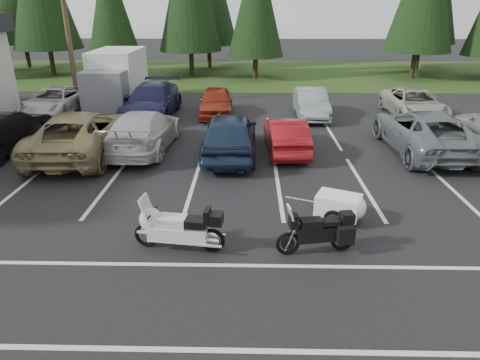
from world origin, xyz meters
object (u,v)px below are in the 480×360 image
car_far_1 (152,101)px  car_far_2 (216,102)px  box_truck (114,78)px  cargo_trailer (338,208)px  car_near_3 (144,130)px  car_far_4 (414,104)px  car_near_4 (230,134)px  car_far_3 (311,103)px  car_near_2 (81,133)px  car_near_5 (286,135)px  touring_motorcycle (178,224)px  adventure_motorcycle (317,228)px  utility_pole (66,16)px  car_near_6 (425,131)px  car_far_0 (55,101)px

car_far_1 → car_far_2: (3.20, 0.34, -0.11)m
box_truck → cargo_trailer: bearing=-54.3°
car_near_3 → cargo_trailer: bearing=140.1°
car_far_1 → car_far_4: size_ratio=1.12×
car_near_4 → car_far_2: (-0.97, 6.24, -0.14)m
car_far_3 → box_truck: bearing=166.3°
car_near_2 → car_far_2: bearing=-129.3°
car_near_3 → car_near_5: car_near_3 is taller
car_far_3 → touring_motorcycle: car_far_3 is taller
adventure_motorcycle → car_far_2: bearing=94.5°
car_near_2 → car_near_5: car_near_2 is taller
utility_pole → car_near_2: (3.24, -8.13, -3.86)m
car_near_6 → car_far_1: (-11.62, 5.22, -0.00)m
box_truck → car_far_3: bearing=-13.9°
box_truck → car_near_5: 12.13m
box_truck → cargo_trailer: (9.92, -13.82, -1.08)m
utility_pole → car_near_5: 13.96m
car_near_2 → car_far_4: size_ratio=1.21×
car_far_0 → adventure_motorcycle: bearing=-46.2°
car_far_1 → car_far_3: (7.99, 0.15, -0.11)m
box_truck → car_far_0: 3.47m
car_far_4 → cargo_trailer: bearing=-118.2°
car_far_4 → adventure_motorcycle: (-6.69, -12.80, -0.06)m
touring_motorcycle → adventure_motorcycle: touring_motorcycle is taller
box_truck → touring_motorcycle: box_truck is taller
box_truck → car_near_4: box_truck is taller
utility_pole → car_far_4: size_ratio=1.81×
car_far_0 → touring_motorcycle: car_far_0 is taller
car_near_5 → cargo_trailer: car_near_5 is taller
box_truck → car_near_6: bearing=-29.3°
utility_pole → car_far_0: utility_pole is taller
car_near_4 → car_far_2: 6.31m
car_near_6 → touring_motorcycle: size_ratio=2.43×
car_near_2 → car_near_5: 7.75m
car_near_3 → touring_motorcycle: car_near_3 is taller
car_near_4 → car_near_5: 2.21m
adventure_motorcycle → car_far_3: bearing=73.5°
car_near_4 → adventure_motorcycle: bearing=108.9°
car_far_4 → cargo_trailer: size_ratio=3.07×
car_far_1 → car_near_3: bearing=-79.3°
car_far_0 → car_far_2: size_ratio=1.19×
car_far_1 → adventure_motorcycle: size_ratio=2.68×
touring_motorcycle → car_near_4: bearing=89.8°
utility_pole → car_near_4: 12.65m
touring_motorcycle → car_near_6: bearing=48.7°
car_far_2 → car_near_5: bearing=-63.8°
car_far_0 → car_far_3: (13.09, -0.28, 0.01)m
box_truck → cargo_trailer: box_truck is taller
car_near_2 → cargo_trailer: car_near_2 is taller
car_near_3 → car_far_1: size_ratio=0.95×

